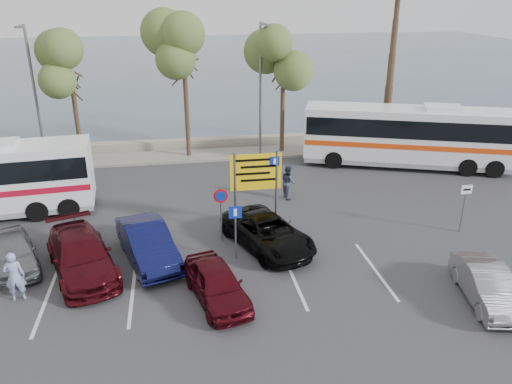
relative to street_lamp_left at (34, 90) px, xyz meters
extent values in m
plane|color=#363639|center=(10.00, -13.52, -4.60)|extent=(120.00, 120.00, 0.00)
cube|color=gray|center=(10.00, 0.48, -4.52)|extent=(44.00, 2.40, 0.15)
cube|color=gray|center=(10.00, 2.48, -4.30)|extent=(48.00, 0.80, 0.60)
plane|color=#384D5A|center=(10.00, 46.48, -4.59)|extent=(140.00, 140.00, 0.00)
cylinder|color=#382619|center=(2.00, 0.48, -1.93)|extent=(0.28, 0.28, 5.04)
cylinder|color=#382619|center=(8.50, 0.48, -1.65)|extent=(0.28, 0.28, 5.60)
cylinder|color=#382619|center=(14.50, 0.48, -1.86)|extent=(0.28, 0.28, 5.18)
cylinder|color=#382619|center=(21.50, 0.48, 0.55)|extent=(0.48, 0.48, 10.00)
cylinder|color=slate|center=(0.00, 0.08, -0.45)|extent=(0.16, 0.16, 8.00)
cylinder|color=slate|center=(0.00, -0.37, 3.50)|extent=(0.12, 0.90, 0.12)
cube|color=slate|center=(0.00, -0.87, 3.45)|extent=(0.45, 0.25, 0.12)
cylinder|color=slate|center=(13.00, 0.08, -0.45)|extent=(0.16, 0.16, 8.00)
cylinder|color=slate|center=(13.00, -0.37, 3.50)|extent=(0.12, 0.90, 0.12)
cube|color=slate|center=(13.00, -0.87, 3.45)|extent=(0.45, 0.25, 0.12)
cylinder|color=slate|center=(10.10, -10.32, -2.80)|extent=(0.12, 0.12, 3.60)
cylinder|color=slate|center=(11.90, -10.32, -2.80)|extent=(0.12, 0.12, 3.60)
cube|color=yellow|center=(11.00, -10.32, -1.90)|extent=(2.20, 0.06, 1.60)
cube|color=#0C2699|center=(11.80, -10.36, -1.45)|extent=(0.42, 0.01, 0.42)
cylinder|color=slate|center=(9.40, -11.12, -3.50)|extent=(0.07, 0.07, 2.20)
cylinder|color=#B20C0C|center=(9.40, -11.15, -2.55)|extent=(0.60, 0.03, 0.60)
cylinder|color=slate|center=(9.80, -12.72, -3.50)|extent=(0.07, 0.07, 2.20)
cube|color=#0C2699|center=(9.80, -12.74, -2.60)|extent=(0.50, 0.03, 0.50)
cylinder|color=slate|center=(19.80, -12.02, -3.50)|extent=(0.07, 0.07, 2.20)
cube|color=white|center=(19.80, -12.04, -2.60)|extent=(0.50, 0.03, 0.40)
cube|color=white|center=(21.21, -3.34, -2.58)|extent=(12.13, 6.43, 2.94)
cube|color=black|center=(21.21, -3.34, -2.06)|extent=(11.92, 6.39, 1.05)
cube|color=#E1400D|center=(21.21, -3.34, -3.05)|extent=(12.02, 6.42, 0.30)
cube|color=gray|center=(21.21, -3.34, -4.05)|extent=(12.01, 6.37, 0.55)
cube|color=white|center=(21.21, -3.34, -0.99)|extent=(2.42, 2.18, 0.24)
imported|color=slate|center=(1.39, -12.02, -3.95)|extent=(2.83, 4.12, 1.30)
imported|color=#0D103F|center=(6.40, -12.32, -3.86)|extent=(2.80, 4.76, 1.48)
imported|color=#440B12|center=(4.00, -12.85, -3.87)|extent=(3.58, 5.41, 1.45)
imported|color=#470A12|center=(8.80, -15.45, -3.96)|extent=(2.39, 4.02, 1.28)
imported|color=black|center=(11.20, -12.02, -3.93)|extent=(3.83, 5.27, 1.33)
imported|color=gray|center=(17.81, -17.02, -3.98)|extent=(2.01, 3.96, 1.25)
imported|color=#899CC8|center=(2.08, -14.31, -3.69)|extent=(0.73, 0.54, 1.82)
imported|color=#373A53|center=(13.21, -7.02, -3.74)|extent=(0.74, 0.90, 1.73)
camera|label=1|loc=(7.74, -29.94, 5.28)|focal=35.00mm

